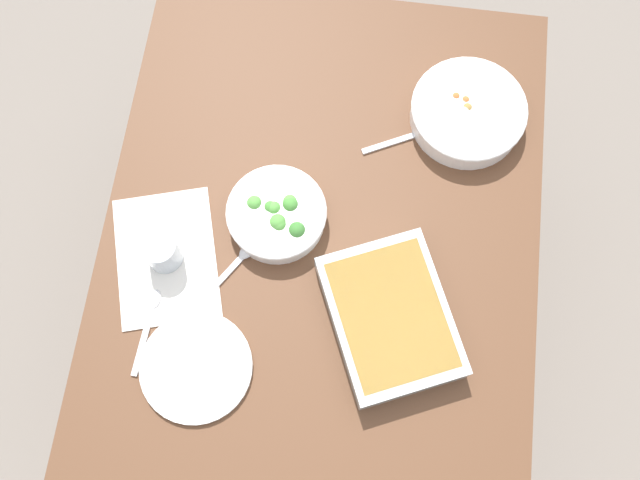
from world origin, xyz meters
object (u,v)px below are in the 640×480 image
(spoon_spare, at_px, (149,319))
(broccoli_bowl, at_px, (277,214))
(spoon_by_broccoli, at_px, (234,266))
(stew_bowl, at_px, (468,113))
(drink_cup, at_px, (162,252))
(side_plate, at_px, (196,367))
(baking_dish, at_px, (390,317))
(spoon_by_stew, at_px, (411,136))

(spoon_spare, bearing_deg, broccoli_bowl, 137.50)
(spoon_by_broccoli, bearing_deg, stew_bowl, 131.45)
(drink_cup, distance_m, spoon_spare, 0.14)
(side_plate, xyz_separation_m, spoon_by_broccoli, (-0.21, 0.04, -0.00))
(broccoli_bowl, bearing_deg, side_plate, -19.17)
(stew_bowl, distance_m, broccoli_bowl, 0.47)
(broccoli_bowl, xyz_separation_m, baking_dish, (0.18, 0.25, 0.00))
(stew_bowl, relative_size, drink_cup, 2.92)
(broccoli_bowl, distance_m, spoon_by_stew, 0.34)
(stew_bowl, distance_m, drink_cup, 0.70)
(baking_dish, bearing_deg, side_plate, -68.81)
(side_plate, bearing_deg, spoon_by_stew, 145.89)
(baking_dish, xyz_separation_m, spoon_by_stew, (-0.41, 0.01, -0.03))
(broccoli_bowl, relative_size, spoon_by_broccoli, 1.31)
(broccoli_bowl, xyz_separation_m, spoon_by_broccoli, (0.11, -0.07, -0.03))
(stew_bowl, height_order, baking_dish, same)
(spoon_by_broccoli, bearing_deg, spoon_by_stew, 135.35)
(side_plate, height_order, spoon_by_stew, side_plate)
(drink_cup, height_order, spoon_by_broccoli, drink_cup)
(baking_dish, height_order, spoon_by_broccoli, baking_dish)
(broccoli_bowl, relative_size, spoon_spare, 1.17)
(stew_bowl, height_order, side_plate, stew_bowl)
(baking_dish, distance_m, drink_cup, 0.47)
(spoon_by_broccoli, bearing_deg, side_plate, -10.29)
(baking_dish, xyz_separation_m, drink_cup, (-0.07, -0.46, 0.00))
(stew_bowl, distance_m, spoon_spare, 0.79)
(broccoli_bowl, bearing_deg, stew_bowl, 127.11)
(broccoli_bowl, distance_m, spoon_spare, 0.33)
(baking_dish, bearing_deg, spoon_by_broccoli, -102.26)
(spoon_by_broccoli, distance_m, spoon_spare, 0.20)
(drink_cup, relative_size, spoon_by_stew, 0.52)
(stew_bowl, relative_size, broccoli_bowl, 1.21)
(baking_dish, relative_size, drink_cup, 4.28)
(broccoli_bowl, xyz_separation_m, drink_cup, (0.11, -0.21, 0.01))
(broccoli_bowl, relative_size, baking_dish, 0.57)
(spoon_spare, bearing_deg, baking_dish, 97.20)
(broccoli_bowl, bearing_deg, spoon_by_stew, 130.93)
(side_plate, bearing_deg, drink_cup, -154.44)
(drink_cup, distance_m, spoon_by_broccoli, 0.14)
(baking_dish, xyz_separation_m, spoon_by_broccoli, (-0.07, -0.32, -0.03))
(baking_dish, distance_m, spoon_by_broccoli, 0.33)
(side_plate, height_order, spoon_by_broccoli, side_plate)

